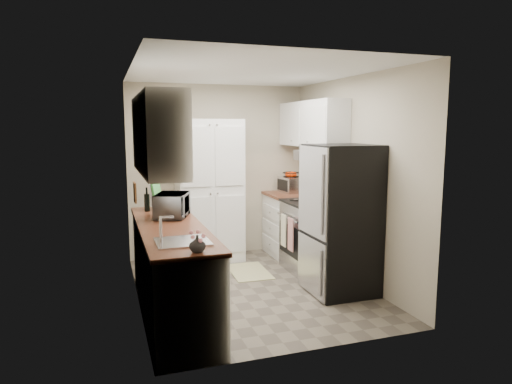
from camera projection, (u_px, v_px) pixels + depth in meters
ground at (252, 288)px, 5.40m from camera, size 3.20×3.20×0.00m
room_shell at (250, 151)px, 5.15m from camera, size 2.64×3.24×2.52m
pantry_cabinet at (209, 191)px, 6.43m from camera, size 0.90×0.55×2.00m
base_cabinet_left at (172, 272)px, 4.62m from camera, size 0.60×2.30×0.88m
countertop_left at (171, 227)px, 4.56m from camera, size 0.63×2.33×0.04m
base_cabinet_right at (290, 226)px, 6.76m from camera, size 0.60×0.80×0.88m
countertop_right at (291, 195)px, 6.70m from camera, size 0.63×0.83×0.04m
electric_range at (313, 235)px, 6.00m from camera, size 0.71×0.78×1.13m
refrigerator at (341, 219)px, 5.19m from camera, size 0.70×0.72×1.70m
microwave at (172, 205)px, 4.95m from camera, size 0.46×0.55×0.26m
wine_bottle at (147, 200)px, 5.29m from camera, size 0.06×0.06×0.26m
flower_vase at (197, 244)px, 3.57m from camera, size 0.17×0.17×0.14m
cutting_board at (157, 195)px, 5.44m from camera, size 0.13×0.25×0.33m
toaster_oven at (292, 185)px, 6.84m from camera, size 0.35×0.42×0.23m
fruit_basket at (291, 173)px, 6.83m from camera, size 0.32×0.32×0.11m
kitchen_mat at (249, 272)px, 6.00m from camera, size 0.51×0.78×0.01m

